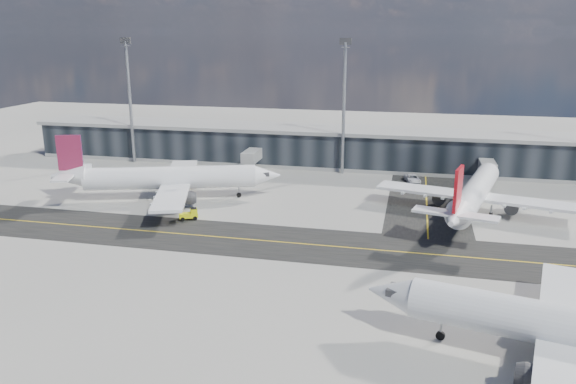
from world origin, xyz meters
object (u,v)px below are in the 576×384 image
(airliner_redtail, at_px, (474,193))
(service_van, at_px, (413,179))
(airliner_af, at_px, (167,178))
(baggage_tug, at_px, (190,214))

(airliner_redtail, xyz_separation_m, service_van, (-10.23, 20.03, -3.13))
(airliner_af, height_order, airliner_redtail, airliner_af)
(baggage_tug, bearing_deg, airliner_redtail, 78.10)
(service_van, bearing_deg, baggage_tug, -150.85)
(baggage_tug, height_order, service_van, baggage_tug)
(airliner_redtail, bearing_deg, baggage_tug, -150.50)
(service_van, bearing_deg, airliner_af, -166.37)
(airliner_redtail, relative_size, service_van, 7.01)
(airliner_af, xyz_separation_m, airliner_redtail, (54.54, 2.40, -0.17))
(airliner_redtail, bearing_deg, service_van, 131.23)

